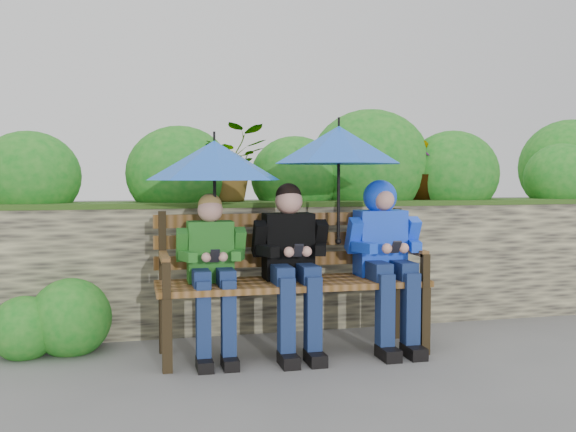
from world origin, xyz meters
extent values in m
plane|color=#5C5C5C|center=(0.00, 0.00, 0.00)|extent=(60.00, 60.00, 0.00)
cube|color=#36332E|center=(0.00, 0.75, 0.50)|extent=(8.00, 0.40, 1.00)
cube|color=#223F13|center=(0.00, 0.75, 1.01)|extent=(8.00, 0.42, 0.04)
cube|color=#223F13|center=(0.00, 1.95, 0.48)|extent=(8.00, 2.00, 0.96)
ellipsoid|color=#136E19|center=(-1.84, 0.92, 1.23)|extent=(0.77, 0.62, 0.70)
ellipsoid|color=#136E19|center=(-0.70, 0.91, 1.26)|extent=(0.85, 0.68, 0.77)
ellipsoid|color=#136E19|center=(0.28, 1.00, 1.23)|extent=(0.77, 0.61, 0.69)
ellipsoid|color=#136E19|center=(0.99, 1.05, 1.33)|extent=(1.10, 0.88, 0.99)
ellipsoid|color=#136E19|center=(1.72, 0.91, 1.26)|extent=(0.86, 0.68, 0.77)
ellipsoid|color=#136E19|center=(2.82, 0.89, 1.22)|extent=(0.72, 0.58, 0.65)
ellipsoid|color=#136E19|center=(3.24, 1.31, 1.32)|extent=(1.08, 0.86, 0.97)
sphere|color=#CF6D8E|center=(-1.69, 0.85, 1.15)|extent=(0.14, 0.14, 0.14)
sphere|color=#CF6D8E|center=(0.27, 0.85, 1.15)|extent=(0.14, 0.14, 0.14)
imported|color=#136E19|center=(-0.29, 0.85, 1.34)|extent=(0.56, 0.48, 0.62)
imported|color=#136E19|center=(1.37, 0.85, 1.31)|extent=(0.31, 0.31, 0.55)
sphere|color=#136E19|center=(-1.51, 0.35, 0.24)|extent=(0.56, 0.56, 0.56)
sphere|color=#136E19|center=(-1.81, 0.30, 0.19)|extent=(0.45, 0.45, 0.45)
cube|color=black|center=(-0.88, -0.30, 0.23)|extent=(0.06, 0.06, 0.47)
cube|color=black|center=(-0.88, 0.17, 0.23)|extent=(0.06, 0.06, 0.47)
cube|color=black|center=(0.87, -0.30, 0.23)|extent=(0.06, 0.06, 0.47)
cube|color=black|center=(0.87, 0.17, 0.23)|extent=(0.06, 0.06, 0.47)
cube|color=brown|center=(0.00, -0.26, 0.49)|extent=(1.88, 0.10, 0.04)
cube|color=brown|center=(0.00, -0.13, 0.49)|extent=(1.88, 0.10, 0.04)
cube|color=brown|center=(0.00, 0.01, 0.49)|extent=(1.88, 0.10, 0.04)
cube|color=brown|center=(0.00, 0.14, 0.49)|extent=(1.88, 0.10, 0.04)
cube|color=black|center=(-0.88, 0.19, 0.73)|extent=(0.05, 0.05, 0.52)
cube|color=brown|center=(-0.88, -0.06, 0.70)|extent=(0.05, 0.49, 0.04)
cube|color=black|center=(-0.88, -0.30, 0.58)|extent=(0.05, 0.05, 0.23)
cube|color=black|center=(0.87, 0.19, 0.73)|extent=(0.05, 0.05, 0.52)
cube|color=brown|center=(0.87, -0.06, 0.70)|extent=(0.05, 0.49, 0.04)
cube|color=black|center=(0.87, -0.30, 0.58)|extent=(0.05, 0.05, 0.23)
cube|color=brown|center=(0.00, 0.20, 0.63)|extent=(1.88, 0.04, 0.09)
cube|color=brown|center=(0.00, 0.20, 0.77)|extent=(1.88, 0.04, 0.09)
cube|color=brown|center=(0.00, 0.20, 0.92)|extent=(1.88, 0.04, 0.09)
cube|color=#1D6018|center=(-0.56, 0.04, 0.72)|extent=(0.31, 0.18, 0.42)
sphere|color=tan|center=(-0.56, 0.02, 1.00)|extent=(0.17, 0.17, 0.17)
sphere|color=olive|center=(-0.56, 0.03, 1.03)|extent=(0.16, 0.16, 0.16)
cube|color=navy|center=(-0.65, -0.11, 0.57)|extent=(0.11, 0.29, 0.11)
cube|color=navy|center=(-0.65, -0.25, 0.28)|extent=(0.09, 0.10, 0.57)
cube|color=black|center=(-0.65, -0.31, 0.04)|extent=(0.10, 0.20, 0.07)
cube|color=navy|center=(-0.48, -0.11, 0.57)|extent=(0.11, 0.29, 0.11)
cube|color=navy|center=(-0.48, -0.25, 0.28)|extent=(0.09, 0.10, 0.57)
cube|color=black|center=(-0.48, -0.31, 0.04)|extent=(0.10, 0.20, 0.07)
cube|color=#1D6018|center=(-0.76, -0.01, 0.77)|extent=(0.07, 0.17, 0.23)
cube|color=#1D6018|center=(-0.73, -0.13, 0.71)|extent=(0.12, 0.19, 0.06)
sphere|color=tan|center=(-0.62, -0.21, 0.71)|extent=(0.06, 0.06, 0.06)
cube|color=#1D6018|center=(-0.37, -0.01, 0.77)|extent=(0.07, 0.17, 0.23)
cube|color=#1D6018|center=(-0.40, -0.13, 0.71)|extent=(0.12, 0.19, 0.06)
sphere|color=tan|center=(-0.51, -0.21, 0.71)|extent=(0.06, 0.06, 0.06)
cube|color=black|center=(-0.56, -0.22, 0.72)|extent=(0.06, 0.07, 0.09)
cube|color=black|center=(-0.01, 0.04, 0.74)|extent=(0.34, 0.20, 0.46)
sphere|color=tan|center=(-0.01, 0.02, 1.06)|extent=(0.19, 0.19, 0.19)
sphere|color=black|center=(-0.01, 0.03, 1.09)|extent=(0.18, 0.18, 0.18)
cube|color=navy|center=(-0.11, -0.13, 0.57)|extent=(0.12, 0.32, 0.12)
cube|color=navy|center=(-0.11, -0.29, 0.29)|extent=(0.10, 0.11, 0.57)
cube|color=black|center=(-0.11, -0.35, 0.04)|extent=(0.11, 0.22, 0.08)
cube|color=navy|center=(0.08, -0.13, 0.57)|extent=(0.12, 0.32, 0.12)
cube|color=navy|center=(0.08, -0.29, 0.29)|extent=(0.10, 0.11, 0.57)
cube|color=black|center=(0.08, -0.35, 0.04)|extent=(0.11, 0.22, 0.08)
cube|color=black|center=(-0.23, -0.01, 0.80)|extent=(0.08, 0.18, 0.26)
cube|color=black|center=(-0.20, -0.15, 0.73)|extent=(0.13, 0.21, 0.07)
sphere|color=tan|center=(-0.08, -0.24, 0.73)|extent=(0.07, 0.07, 0.07)
cube|color=black|center=(0.20, -0.01, 0.80)|extent=(0.08, 0.18, 0.26)
cube|color=black|center=(0.17, -0.15, 0.73)|extent=(0.13, 0.21, 0.07)
sphere|color=tan|center=(0.05, -0.24, 0.73)|extent=(0.07, 0.07, 0.07)
cube|color=black|center=(-0.01, -0.25, 0.74)|extent=(0.06, 0.07, 0.09)
cube|color=blue|center=(0.68, 0.04, 0.75)|extent=(0.35, 0.21, 0.47)
sphere|color=tan|center=(0.68, 0.02, 1.07)|extent=(0.20, 0.20, 0.20)
sphere|color=blue|center=(0.68, 0.05, 1.08)|extent=(0.25, 0.25, 0.25)
sphere|color=tan|center=(0.68, -0.03, 1.06)|extent=(0.15, 0.15, 0.15)
cube|color=navy|center=(0.58, -0.13, 0.57)|extent=(0.12, 0.33, 0.12)
cube|color=navy|center=(0.58, -0.29, 0.29)|extent=(0.10, 0.11, 0.57)
cube|color=black|center=(0.58, -0.36, 0.04)|extent=(0.11, 0.23, 0.08)
cube|color=navy|center=(0.77, -0.13, 0.57)|extent=(0.12, 0.33, 0.12)
cube|color=navy|center=(0.77, -0.29, 0.29)|extent=(0.10, 0.11, 0.57)
cube|color=black|center=(0.77, -0.36, 0.04)|extent=(0.11, 0.23, 0.08)
cube|color=blue|center=(0.45, -0.02, 0.81)|extent=(0.08, 0.19, 0.26)
cube|color=blue|center=(0.49, -0.15, 0.74)|extent=(0.13, 0.22, 0.07)
sphere|color=tan|center=(0.61, -0.24, 0.74)|extent=(0.07, 0.07, 0.07)
cube|color=blue|center=(0.90, -0.02, 0.81)|extent=(0.08, 0.19, 0.26)
cube|color=blue|center=(0.87, -0.15, 0.74)|extent=(0.13, 0.22, 0.07)
sphere|color=tan|center=(0.74, -0.24, 0.74)|extent=(0.07, 0.07, 0.07)
cube|color=black|center=(0.68, -0.25, 0.75)|extent=(0.06, 0.07, 0.09)
cone|color=blue|center=(-0.54, -0.01, 1.34)|extent=(0.91, 0.91, 0.27)
cylinder|color=black|center=(-0.54, -0.01, 1.50)|extent=(0.02, 0.02, 0.06)
cylinder|color=black|center=(-0.54, -0.01, 1.05)|extent=(0.02, 0.02, 0.59)
sphere|color=black|center=(-0.54, -0.01, 0.75)|extent=(0.04, 0.04, 0.04)
cone|color=blue|center=(0.34, -0.01, 1.45)|extent=(0.92, 0.92, 0.27)
cylinder|color=black|center=(0.34, -0.01, 1.62)|extent=(0.02, 0.02, 0.06)
cylinder|color=black|center=(0.34, -0.01, 1.11)|extent=(0.02, 0.02, 0.68)
sphere|color=black|center=(0.34, -0.01, 0.77)|extent=(0.04, 0.04, 0.04)
camera|label=1|loc=(-1.08, -4.33, 1.23)|focal=40.00mm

